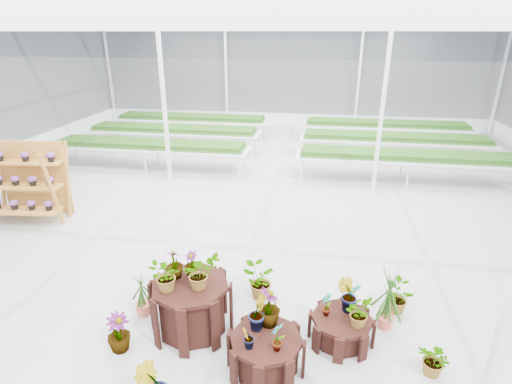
# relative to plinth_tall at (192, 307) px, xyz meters

# --- Properties ---
(ground_plane) EXTENTS (24.00, 24.00, 0.00)m
(ground_plane) POSITION_rel_plinth_tall_xyz_m (0.32, 2.25, -0.40)
(ground_plane) COLOR gray
(ground_plane) RESTS_ON ground
(greenhouse_shell) EXTENTS (18.00, 24.00, 4.50)m
(greenhouse_shell) POSITION_rel_plinth_tall_xyz_m (0.32, 2.25, 1.85)
(greenhouse_shell) COLOR white
(greenhouse_shell) RESTS_ON ground
(steel_frame) EXTENTS (18.00, 24.00, 4.50)m
(steel_frame) POSITION_rel_plinth_tall_xyz_m (0.32, 2.25, 1.85)
(steel_frame) COLOR silver
(steel_frame) RESTS_ON ground
(nursery_benches) EXTENTS (16.00, 7.00, 0.84)m
(nursery_benches) POSITION_rel_plinth_tall_xyz_m (0.32, 9.45, 0.02)
(nursery_benches) COLOR silver
(nursery_benches) RESTS_ON ground
(plinth_tall) EXTENTS (1.30, 1.30, 0.81)m
(plinth_tall) POSITION_rel_plinth_tall_xyz_m (0.00, 0.00, 0.00)
(plinth_tall) COLOR black
(plinth_tall) RESTS_ON ground
(plinth_mid) EXTENTS (1.04, 1.04, 0.52)m
(plinth_mid) POSITION_rel_plinth_tall_xyz_m (1.20, -0.60, -0.14)
(plinth_mid) COLOR black
(plinth_mid) RESTS_ON ground
(plinth_low) EXTENTS (0.99, 0.99, 0.41)m
(plinth_low) POSITION_rel_plinth_tall_xyz_m (2.20, 0.10, -0.20)
(plinth_low) COLOR black
(plinth_low) RESTS_ON ground
(shelf_rack) EXTENTS (1.81, 1.09, 1.83)m
(shelf_rack) POSITION_rel_plinth_tall_xyz_m (-4.94, 3.06, 0.51)
(shelf_rack) COLOR #A16826
(shelf_rack) RESTS_ON ground
(nursery_plants) EXTENTS (4.77, 3.18, 1.28)m
(nursery_plants) POSITION_rel_plinth_tall_xyz_m (1.04, 0.22, 0.11)
(nursery_plants) COLOR #1E4211
(nursery_plants) RESTS_ON ground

